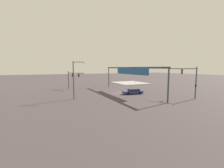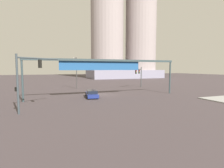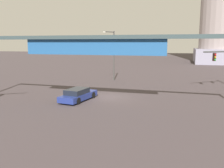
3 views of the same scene
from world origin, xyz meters
TOP-DOWN VIEW (x-y plane):
  - ground_plane at (0.00, 0.00)m, footprint 238.28×238.28m
  - streetlamp_curved_arm at (-2.81, 10.97)m, footprint 1.20×2.37m
  - overhead_sign_gantry at (-0.26, -2.89)m, footprint 25.83×0.43m
  - sedan_car_approaching at (-2.49, -2.43)m, footprint 2.39×4.83m

SIDE VIEW (x-z plane):
  - ground_plane at x=0.00m, z-range 0.00..0.00m
  - sedan_car_approaching at x=-2.49m, z-range -0.03..1.18m
  - streetlamp_curved_arm at x=-2.81m, z-range 0.64..7.97m
  - overhead_sign_gantry at x=-0.26m, z-range 2.24..8.53m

